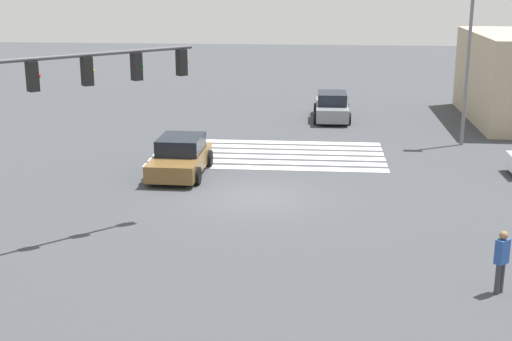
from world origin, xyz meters
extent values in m
plane|color=#3D3F44|center=(0.00, 0.00, 0.00)|extent=(116.16, 116.16, 0.00)
cube|color=silver|center=(0.00, -8.91, 0.00)|extent=(10.41, 0.60, 0.01)
cube|color=silver|center=(0.00, -7.96, 0.00)|extent=(10.41, 0.60, 0.01)
cube|color=silver|center=(0.00, -7.01, 0.00)|extent=(10.41, 0.60, 0.01)
cube|color=silver|center=(0.00, -6.06, 0.00)|extent=(10.41, 0.60, 0.01)
cube|color=silver|center=(0.00, -5.11, 0.00)|extent=(10.41, 0.60, 0.01)
cube|color=silver|center=(0.00, -4.16, 0.00)|extent=(10.41, 0.60, 0.01)
cylinder|color=#47474C|center=(4.62, 4.62, 5.65)|extent=(5.48, 5.48, 0.12)
cube|color=black|center=(5.70, 5.70, 5.18)|extent=(0.40, 0.40, 0.84)
sphere|color=red|center=(5.59, 5.59, 5.18)|extent=(0.16, 0.16, 0.16)
cube|color=black|center=(4.53, 4.53, 5.18)|extent=(0.40, 0.40, 0.84)
sphere|color=gold|center=(4.42, 4.42, 5.18)|extent=(0.16, 0.16, 0.16)
cube|color=black|center=(3.36, 3.36, 5.18)|extent=(0.40, 0.40, 0.84)
sphere|color=green|center=(3.25, 3.25, 5.18)|extent=(0.16, 0.16, 0.16)
cube|color=black|center=(2.20, 2.20, 5.18)|extent=(0.40, 0.40, 0.84)
sphere|color=red|center=(2.08, 2.08, 5.18)|extent=(0.16, 0.16, 0.16)
cube|color=gray|center=(-2.95, -14.84, 0.54)|extent=(1.78, 4.56, 0.72)
cube|color=black|center=(-2.95, -14.67, 1.22)|extent=(1.58, 2.18, 0.65)
cylinder|color=black|center=(-2.05, -16.24, 0.33)|extent=(0.22, 0.66, 0.66)
cylinder|color=black|center=(-3.84, -16.25, 0.33)|extent=(0.22, 0.66, 0.66)
cylinder|color=black|center=(-2.07, -13.42, 0.33)|extent=(0.22, 0.66, 0.66)
cylinder|color=black|center=(-3.86, -13.43, 0.33)|extent=(0.22, 0.66, 0.66)
cube|color=brown|center=(3.36, -2.87, 0.53)|extent=(1.99, 4.40, 0.67)
cube|color=black|center=(3.36, -3.17, 1.19)|extent=(1.76, 2.22, 0.65)
cylinder|color=black|center=(2.42, -1.50, 0.35)|extent=(0.23, 0.70, 0.70)
cylinder|color=black|center=(4.36, -1.54, 0.35)|extent=(0.23, 0.70, 0.70)
cylinder|color=black|center=(2.36, -4.20, 0.35)|extent=(0.23, 0.70, 0.70)
cylinder|color=black|center=(4.31, -4.24, 0.35)|extent=(0.23, 0.70, 0.70)
cylinder|color=#38383D|center=(-6.85, 7.51, 0.41)|extent=(0.14, 0.14, 0.82)
cylinder|color=#38383D|center=(-6.97, 7.40, 0.41)|extent=(0.14, 0.14, 0.82)
cube|color=#284C93|center=(-6.91, 7.46, 1.14)|extent=(0.41, 0.41, 0.65)
sphere|color=#8C6647|center=(-6.91, 7.46, 1.58)|extent=(0.22, 0.22, 0.22)
cylinder|color=slate|center=(-9.07, -9.19, 3.53)|extent=(0.16, 0.16, 7.06)
camera|label=1|loc=(-2.19, 24.73, 7.93)|focal=50.00mm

